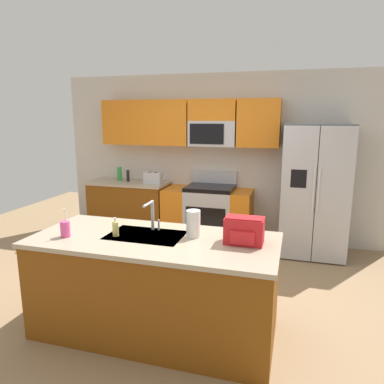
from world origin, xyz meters
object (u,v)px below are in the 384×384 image
at_px(toaster, 153,178).
at_px(pepper_mill, 128,176).
at_px(range_oven, 208,214).
at_px(bottle_green, 119,174).
at_px(sink_faucet, 152,213).
at_px(refrigerator, 314,191).
at_px(backpack, 244,230).
at_px(soap_dispenser, 115,229).
at_px(paper_towel_roll, 193,224).
at_px(drink_cup_pink, 65,229).

bearing_deg(toaster, pepper_mill, 173.85).
height_order(range_oven, bottle_green, bottle_green).
bearing_deg(sink_faucet, refrigerator, 55.61).
xyz_separation_m(range_oven, sink_faucet, (0.03, -2.29, 0.62)).
distance_m(bottle_green, backpack, 3.44).
height_order(range_oven, soap_dispenser, range_oven).
height_order(refrigerator, toaster, refrigerator).
height_order(refrigerator, soap_dispenser, refrigerator).
distance_m(bottle_green, soap_dispenser, 2.88).
distance_m(toaster, sink_faucet, 2.42).
xyz_separation_m(pepper_mill, paper_towel_roll, (1.80, -2.36, 0.03)).
distance_m(sink_faucet, backpack, 0.88).
bearing_deg(paper_towel_roll, toaster, 119.98).
relative_size(range_oven, pepper_mill, 7.23).
bearing_deg(range_oven, sink_faucet, -89.25).
xyz_separation_m(sink_faucet, backpack, (0.87, -0.11, -0.05)).
xyz_separation_m(refrigerator, toaster, (-2.44, 0.02, 0.07)).
height_order(pepper_mill, drink_cup_pink, drink_cup_pink).
bearing_deg(bottle_green, range_oven, -1.35).
xyz_separation_m(pepper_mill, soap_dispenser, (1.13, -2.53, -0.03)).
relative_size(pepper_mill, drink_cup_pink, 0.72).
height_order(pepper_mill, backpack, backpack).
bearing_deg(toaster, sink_faucet, -67.81).
height_order(refrigerator, drink_cup_pink, refrigerator).
relative_size(drink_cup_pink, paper_towel_roll, 1.08).
xyz_separation_m(pepper_mill, sink_faucet, (1.38, -2.29, 0.07)).
xyz_separation_m(bottle_green, sink_faucet, (1.55, -2.33, 0.05)).
height_order(drink_cup_pink, paper_towel_roll, drink_cup_pink).
distance_m(refrigerator, pepper_mill, 2.90).
bearing_deg(sink_faucet, range_oven, 90.75).
distance_m(pepper_mill, soap_dispenser, 2.77).
xyz_separation_m(sink_faucet, soap_dispenser, (-0.25, -0.24, -0.10)).
bearing_deg(range_oven, drink_cup_pink, -103.36).
bearing_deg(refrigerator, range_oven, 177.34).
relative_size(range_oven, sink_faucet, 4.82).
height_order(range_oven, drink_cup_pink, drink_cup_pink).
xyz_separation_m(toaster, backpack, (1.78, -2.35, 0.03)).
bearing_deg(drink_cup_pink, paper_towel_roll, 16.27).
xyz_separation_m(range_oven, drink_cup_pink, (-0.64, -2.68, 0.53)).
height_order(range_oven, toaster, range_oven).
height_order(soap_dispenser, backpack, backpack).
xyz_separation_m(range_oven, soap_dispenser, (-0.22, -2.54, 0.53)).
bearing_deg(sink_faucet, drink_cup_pink, -150.10).
xyz_separation_m(refrigerator, paper_towel_roll, (-1.10, -2.29, 0.09)).
bearing_deg(bottle_green, paper_towel_roll, -50.60).
bearing_deg(sink_faucet, toaster, 112.19).
bearing_deg(soap_dispenser, paper_towel_roll, 14.60).
bearing_deg(sink_faucet, pepper_mill, 121.02).
bearing_deg(drink_cup_pink, backpack, 10.15).
relative_size(bottle_green, soap_dispenser, 1.34).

